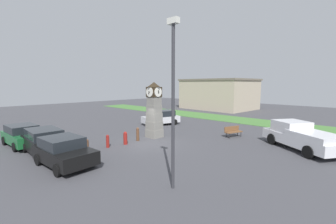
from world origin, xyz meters
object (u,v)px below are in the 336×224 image
bollard_near_tower (87,145)px  bollard_end_row (138,134)px  clock_tower (154,111)px  street_lamp_near_road (173,95)px  car_by_building (64,151)px  car_far_lot (162,118)px  pedestrian_near_bench (148,103)px  car_navy_sedan (23,135)px  bollard_far_row (125,138)px  car_near_tower (45,142)px  pickup_truck (301,136)px  bollard_mid_row (108,141)px  bench (233,131)px

bollard_near_tower → bollard_end_row: size_ratio=0.78×
clock_tower → street_lamp_near_road: 9.68m
car_by_building → clock_tower: bearing=99.5°
bollard_near_tower → bollard_end_row: (0.19, 4.14, 0.12)m
car_far_lot → pedestrian_near_bench: (-14.40, 10.51, 0.12)m
car_navy_sedan → bollard_end_row: bearing=53.6°
bollard_far_row → car_near_tower: 5.24m
bollard_near_tower → bollard_far_row: size_ratio=0.86×
car_near_tower → car_by_building: (2.97, 0.01, -0.01)m
bollard_near_tower → pickup_truck: (10.17, 10.37, 0.51)m
car_far_lot → street_lamp_near_road: size_ratio=0.61×
clock_tower → bollard_far_row: bearing=-87.5°
bollard_mid_row → bench: bollard_mid_row is taller
bollard_near_tower → bollard_mid_row: size_ratio=0.91×
car_near_tower → bench: bearing=63.2°
bollard_far_row → car_navy_sedan: (-5.14, -5.38, 0.28)m
bollard_end_row → car_navy_sedan: size_ratio=0.26×
clock_tower → car_near_tower: bearing=-101.6°
car_by_building → street_lamp_near_road: bearing=19.2°
bollard_near_tower → bollard_far_row: bollard_far_row is taller
bollard_near_tower → bench: bearing=64.7°
bollard_near_tower → car_navy_sedan: car_navy_sedan is taller
car_navy_sedan → pickup_truck: bearing=40.9°
pedestrian_near_bench → bollard_near_tower: bearing=-49.4°
clock_tower → bollard_mid_row: size_ratio=5.08×
bollard_mid_row → bollard_end_row: 2.68m
bench → bollard_mid_row: bearing=-118.0°
bollard_end_row → bollard_mid_row: bearing=-90.7°
car_by_building → street_lamp_near_road: size_ratio=0.56×
pedestrian_near_bench → clock_tower: bearing=-39.7°
clock_tower → pedestrian_near_bench: 23.73m
clock_tower → pickup_truck: 10.97m
bollard_end_row → car_by_building: size_ratio=0.27×
car_navy_sedan → car_by_building: bearing=4.2°
car_by_building → pickup_truck: (8.59, 12.46, 0.14)m
bollard_mid_row → car_by_building: car_by_building is taller
bollard_far_row → bollard_end_row: (-0.19, 1.32, 0.05)m
bollard_end_row → car_near_tower: (-1.58, -6.25, 0.27)m
street_lamp_near_road → pedestrian_near_bench: bearing=140.9°
bollard_mid_row → street_lamp_near_road: street_lamp_near_road is taller
pedestrian_near_bench → street_lamp_near_road: bearing=-39.1°
pickup_truck → bench: pickup_truck is taller
bollard_far_row → pedestrian_near_bench: pedestrian_near_bench is taller
bollard_far_row → car_near_tower: (-1.78, -4.92, 0.32)m
car_by_building → bench: car_by_building is taller
pickup_truck → pedestrian_near_bench: 30.10m
car_navy_sedan → car_far_lot: car_far_lot is taller
street_lamp_near_road → car_by_building: bearing=-160.8°
clock_tower → bollard_far_row: (0.13, -3.06, -1.72)m
bollard_far_row → bench: bearing=59.2°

